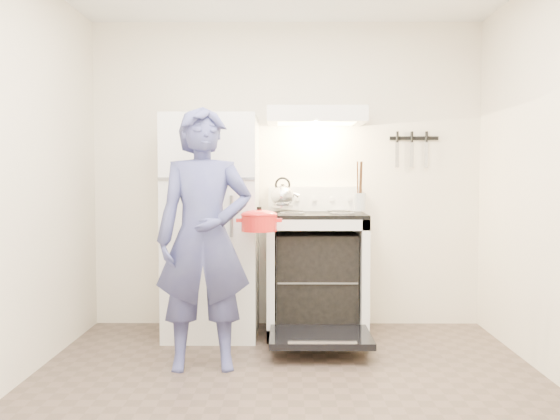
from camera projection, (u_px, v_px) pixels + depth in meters
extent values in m
plane|color=#4E3E36|center=(288.00, 400.00, 3.44)|extent=(3.60, 3.60, 0.00)
cube|color=#EDE5C9|center=(287.00, 175.00, 5.17)|extent=(3.20, 0.02, 2.50)
cube|color=white|center=(212.00, 226.00, 4.85)|extent=(0.70, 0.70, 1.70)
cube|color=white|center=(316.00, 275.00, 4.89)|extent=(0.76, 0.65, 0.92)
cube|color=black|center=(316.00, 215.00, 4.86)|extent=(0.76, 0.65, 0.03)
cube|color=white|center=(314.00, 199.00, 5.14)|extent=(0.76, 0.07, 0.20)
cube|color=black|center=(320.00, 337.00, 4.31)|extent=(0.70, 0.54, 0.04)
cube|color=slate|center=(316.00, 278.00, 4.89)|extent=(0.60, 0.52, 0.01)
cube|color=white|center=(316.00, 116.00, 4.90)|extent=(0.76, 0.50, 0.12)
cube|color=black|center=(414.00, 138.00, 5.13)|extent=(0.40, 0.02, 0.03)
cylinder|color=olive|center=(319.00, 276.00, 4.90)|extent=(0.30, 0.30, 0.02)
cylinder|color=silver|center=(360.00, 202.00, 4.71)|extent=(0.09, 0.09, 0.13)
imported|color=navy|center=(204.00, 239.00, 3.98)|extent=(0.65, 0.47, 1.68)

